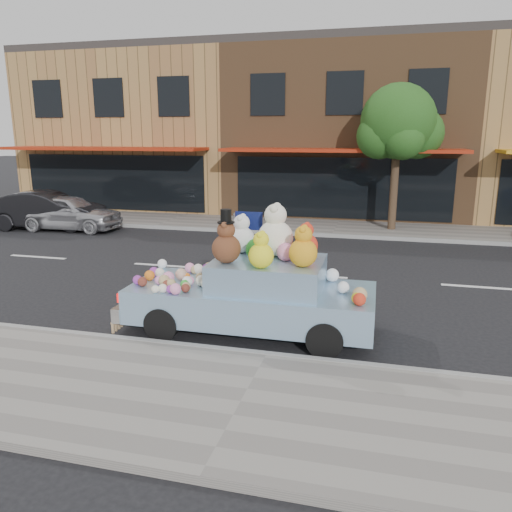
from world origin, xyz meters
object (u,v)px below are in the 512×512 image
(street_tree, at_px, (399,128))
(car_dark, at_px, (47,210))
(art_car, at_px, (254,288))
(car_silver, at_px, (68,212))

(street_tree, height_order, car_dark, street_tree)
(street_tree, distance_m, art_car, 11.12)
(car_silver, bearing_deg, car_dark, 88.31)
(art_car, bearing_deg, car_dark, 141.52)
(car_silver, xyz_separation_m, car_dark, (-0.92, 0.00, 0.04))
(car_dark, bearing_deg, art_car, -136.06)
(street_tree, relative_size, car_silver, 1.33)
(car_dark, bearing_deg, street_tree, -86.42)
(car_dark, xyz_separation_m, art_car, (10.05, -7.84, 0.11))
(street_tree, xyz_separation_m, car_dark, (-12.58, -2.60, -2.98))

